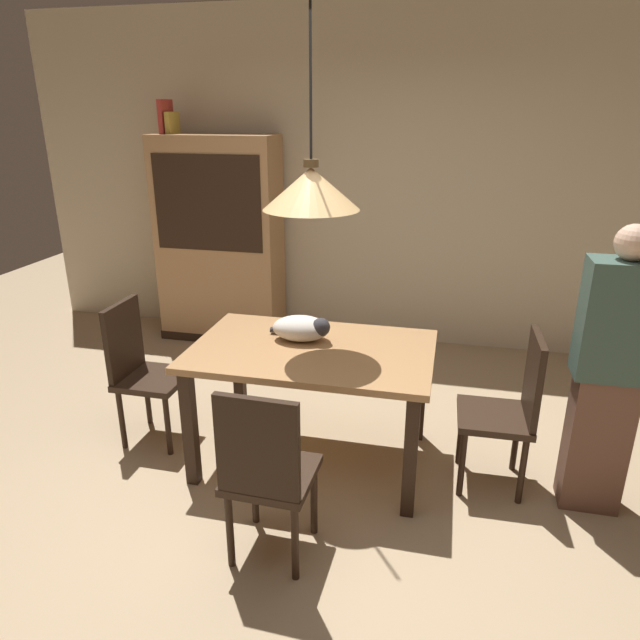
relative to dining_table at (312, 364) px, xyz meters
name	(u,v)px	position (x,y,z in m)	size (l,w,h in m)	color
ground	(291,509)	(0.00, -0.50, -0.65)	(10.00, 10.00, 0.00)	tan
back_wall	(370,182)	(0.00, 2.15, 0.80)	(6.40, 0.10, 2.90)	beige
dining_table	(312,364)	(0.00, 0.00, 0.00)	(1.40, 0.90, 0.75)	#A87A4C
chair_right_side	(510,405)	(1.13, 0.00, -0.14)	(0.41, 0.41, 0.93)	black
chair_near_front	(266,470)	(0.00, -0.88, -0.14)	(0.41, 0.41, 0.93)	black
chair_left_side	(141,366)	(-1.13, 0.00, -0.14)	(0.40, 0.40, 0.93)	black
cat_sleeping	(303,328)	(-0.08, 0.10, 0.18)	(0.39, 0.24, 0.16)	silver
pendant_lamp	(312,188)	(0.00, 0.00, 1.01)	(0.52, 0.52, 1.30)	#E5B775
hutch_bookcase	(220,245)	(-1.32, 1.82, 0.24)	(1.12, 0.45, 1.85)	tan
book_red_tall	(166,117)	(-1.75, 1.82, 1.34)	(0.04, 0.22, 0.28)	#B73833
book_yellow_short	(172,123)	(-1.69, 1.82, 1.29)	(0.04, 0.20, 0.18)	gold
person_standing	(609,375)	(1.57, -0.07, 0.13)	(0.36, 0.22, 1.55)	brown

